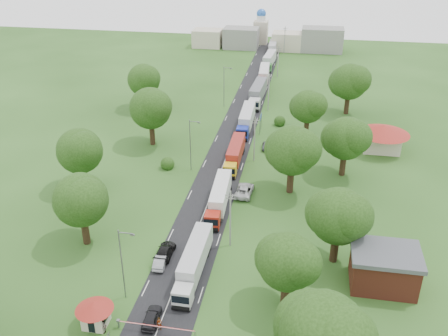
% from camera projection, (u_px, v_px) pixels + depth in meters
% --- Properties ---
extents(ground, '(260.00, 260.00, 0.00)m').
position_uv_depth(ground, '(203.00, 216.00, 78.61)').
color(ground, '#234517').
rests_on(ground, ground).
extents(road, '(8.00, 200.00, 0.04)m').
position_uv_depth(road, '(225.00, 161.00, 96.15)').
color(road, black).
rests_on(road, ground).
extents(boom_barrier, '(9.22, 0.35, 1.18)m').
position_uv_depth(boom_barrier, '(145.00, 325.00, 56.50)').
color(boom_barrier, slate).
rests_on(boom_barrier, ground).
extents(guard_booth, '(4.40, 4.40, 3.45)m').
position_uv_depth(guard_booth, '(95.00, 310.00, 56.83)').
color(guard_booth, beige).
rests_on(guard_booth, ground).
extents(info_sign, '(0.12, 3.10, 4.10)m').
position_uv_depth(info_sign, '(261.00, 120.00, 107.12)').
color(info_sign, slate).
rests_on(info_sign, ground).
extents(pole_1, '(1.60, 0.24, 9.00)m').
position_uv_depth(pole_1, '(230.00, 218.00, 69.49)').
color(pole_1, gray).
rests_on(pole_1, ground).
extents(pole_2, '(1.60, 0.24, 9.00)m').
position_uv_depth(pole_2, '(255.00, 138.00, 94.03)').
color(pole_2, gray).
rests_on(pole_2, ground).
extents(pole_3, '(1.60, 0.24, 9.00)m').
position_uv_depth(pole_3, '(269.00, 92.00, 118.58)').
color(pole_3, gray).
rests_on(pole_3, ground).
extents(pole_4, '(1.60, 0.24, 9.00)m').
position_uv_depth(pole_4, '(278.00, 61.00, 143.12)').
color(pole_4, gray).
rests_on(pole_4, ground).
extents(pole_5, '(1.60, 0.24, 9.00)m').
position_uv_depth(pole_5, '(285.00, 39.00, 167.67)').
color(pole_5, gray).
rests_on(pole_5, ground).
extents(lamp_0, '(2.03, 0.22, 10.00)m').
position_uv_depth(lamp_0, '(123.00, 261.00, 59.38)').
color(lamp_0, slate).
rests_on(lamp_0, ground).
extents(lamp_1, '(2.03, 0.22, 10.00)m').
position_uv_depth(lamp_1, '(191.00, 143.00, 90.06)').
color(lamp_1, slate).
rests_on(lamp_1, ground).
extents(lamp_2, '(2.03, 0.22, 10.00)m').
position_uv_depth(lamp_2, '(225.00, 85.00, 120.75)').
color(lamp_2, slate).
rests_on(lamp_2, ground).
extents(tree_1, '(9.60, 9.60, 12.05)m').
position_uv_depth(tree_1, '(323.00, 334.00, 46.10)').
color(tree_1, '#382616').
rests_on(tree_1, ground).
extents(tree_2, '(8.00, 8.00, 10.10)m').
position_uv_depth(tree_2, '(287.00, 261.00, 57.78)').
color(tree_2, '#382616').
rests_on(tree_2, ground).
extents(tree_3, '(8.80, 8.80, 11.07)m').
position_uv_depth(tree_3, '(338.00, 215.00, 65.34)').
color(tree_3, '#382616').
rests_on(tree_3, ground).
extents(tree_4, '(9.60, 9.60, 12.05)m').
position_uv_depth(tree_4, '(292.00, 150.00, 81.94)').
color(tree_4, '#382616').
rests_on(tree_4, ground).
extents(tree_5, '(8.80, 8.80, 11.07)m').
position_uv_depth(tree_5, '(346.00, 138.00, 87.82)').
color(tree_5, '#382616').
rests_on(tree_5, ground).
extents(tree_6, '(8.00, 8.00, 10.10)m').
position_uv_depth(tree_6, '(308.00, 106.00, 104.09)').
color(tree_6, '#382616').
rests_on(tree_6, ground).
extents(tree_7, '(9.60, 9.60, 12.05)m').
position_uv_depth(tree_7, '(349.00, 81.00, 115.29)').
color(tree_7, '#382616').
rests_on(tree_7, ground).
extents(tree_10, '(8.80, 8.80, 11.07)m').
position_uv_depth(tree_10, '(81.00, 199.00, 69.02)').
color(tree_10, '#382616').
rests_on(tree_10, ground).
extents(tree_11, '(8.80, 8.80, 11.07)m').
position_uv_depth(tree_11, '(80.00, 150.00, 83.26)').
color(tree_11, '#382616').
rests_on(tree_11, ground).
extents(tree_12, '(9.60, 9.60, 12.05)m').
position_uv_depth(tree_12, '(151.00, 108.00, 99.59)').
color(tree_12, '#382616').
rests_on(tree_12, ground).
extents(tree_13, '(8.80, 8.80, 11.07)m').
position_uv_depth(tree_13, '(144.00, 80.00, 118.63)').
color(tree_13, '#382616').
rests_on(tree_13, ground).
extents(house_brick, '(8.60, 6.60, 5.20)m').
position_uv_depth(house_brick, '(384.00, 268.00, 62.85)').
color(house_brick, maroon).
rests_on(house_brick, ground).
extents(house_cream, '(10.08, 10.08, 5.80)m').
position_uv_depth(house_cream, '(383.00, 134.00, 98.59)').
color(house_cream, beige).
rests_on(house_cream, ground).
extents(distant_town, '(52.00, 8.00, 8.00)m').
position_uv_depth(distant_town, '(272.00, 39.00, 173.34)').
color(distant_town, gray).
rests_on(distant_town, ground).
extents(church, '(5.00, 5.00, 12.30)m').
position_uv_depth(church, '(261.00, 28.00, 180.22)').
color(church, beige).
rests_on(church, ground).
extents(truck_0, '(2.46, 13.88, 3.85)m').
position_uv_depth(truck_0, '(194.00, 262.00, 64.97)').
color(truck_0, silver).
rests_on(truck_0, ground).
extents(truck_1, '(2.86, 13.75, 3.80)m').
position_uv_depth(truck_1, '(219.00, 197.00, 79.71)').
color(truck_1, '#A42012').
rests_on(truck_1, ground).
extents(truck_2, '(2.51, 13.53, 3.75)m').
position_uv_depth(truck_2, '(235.00, 154.00, 94.27)').
color(truck_2, gold).
rests_on(truck_2, ground).
extents(truck_3, '(2.80, 14.71, 4.07)m').
position_uv_depth(truck_3, '(246.00, 119.00, 109.50)').
color(truck_3, '#1A2A9E').
rests_on(truck_3, ground).
extents(truck_4, '(3.24, 15.70, 4.34)m').
position_uv_depth(truck_4, '(258.00, 93.00, 125.20)').
color(truck_4, silver).
rests_on(truck_4, ground).
extents(truck_5, '(3.14, 14.72, 4.07)m').
position_uv_depth(truck_5, '(264.00, 75.00, 139.25)').
color(truck_5, red).
rests_on(truck_5, ground).
extents(truck_6, '(3.25, 14.50, 4.00)m').
position_uv_depth(truck_6, '(269.00, 60.00, 153.68)').
color(truck_6, '#2B7430').
rests_on(truck_6, ground).
extents(truck_7, '(2.72, 13.62, 3.77)m').
position_uv_depth(truck_7, '(272.00, 48.00, 168.02)').
color(truck_7, silver).
rests_on(truck_7, ground).
extents(car_lane_front, '(1.93, 4.35, 1.46)m').
position_uv_depth(car_lane_front, '(152.00, 317.00, 57.84)').
color(car_lane_front, black).
rests_on(car_lane_front, ground).
extents(car_lane_mid, '(1.76, 4.37, 1.41)m').
position_uv_depth(car_lane_mid, '(161.00, 260.00, 67.36)').
color(car_lane_mid, '#909398').
rests_on(car_lane_mid, ground).
extents(car_lane_rear, '(2.18, 5.32, 1.54)m').
position_uv_depth(car_lane_rear, '(165.00, 252.00, 69.02)').
color(car_lane_rear, black).
rests_on(car_lane_rear, ground).
extents(car_verge_near, '(2.96, 5.92, 1.61)m').
position_uv_depth(car_verge_near, '(244.00, 190.00, 84.22)').
color(car_verge_near, silver).
rests_on(car_verge_near, ground).
extents(car_verge_far, '(1.90, 4.21, 1.40)m').
position_uv_depth(car_verge_far, '(266.00, 145.00, 100.75)').
color(car_verge_far, slate).
rests_on(car_verge_far, ground).
extents(pedestrian_near, '(0.70, 0.52, 1.74)m').
position_uv_depth(pedestrian_near, '(159.00, 324.00, 56.71)').
color(pedestrian_near, gray).
rests_on(pedestrian_near, ground).
extents(pedestrian_booth, '(0.94, 1.06, 1.81)m').
position_uv_depth(pedestrian_booth, '(103.00, 326.00, 56.33)').
color(pedestrian_booth, gray).
rests_on(pedestrian_booth, ground).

